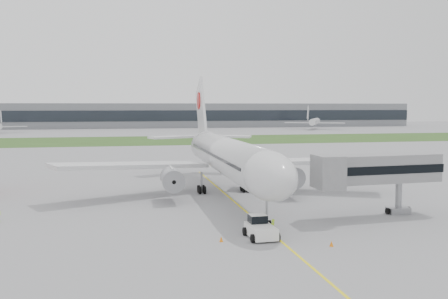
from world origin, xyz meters
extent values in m
plane|color=gray|center=(0.00, 0.00, 0.00)|extent=(600.00, 600.00, 0.00)
cube|color=#2F481B|center=(0.00, 120.00, 0.01)|extent=(600.00, 50.00, 0.02)
cube|color=gray|center=(0.00, 230.00, 7.00)|extent=(320.00, 22.00, 14.00)
cube|color=black|center=(0.00, 219.00, 7.00)|extent=(320.00, 0.60, 6.00)
cylinder|color=silver|center=(0.00, 4.00, 5.60)|extent=(5.00, 38.00, 5.00)
ellipsoid|color=silver|center=(0.00, -15.50, 5.60)|extent=(5.00, 11.00, 5.00)
cube|color=black|center=(0.00, -16.50, 6.50)|extent=(3.20, 1.54, 1.14)
cone|color=silver|center=(0.00, 26.00, 6.40)|extent=(5.00, 10.53, 6.16)
cube|color=silver|center=(-13.00, 6.00, 4.40)|extent=(22.13, 13.52, 1.70)
cube|color=silver|center=(13.00, 6.00, 4.40)|extent=(22.13, 13.52, 1.70)
cylinder|color=#ACACB2|center=(-8.00, 1.50, 3.00)|extent=(2.70, 5.20, 2.70)
cylinder|color=#ACACB2|center=(8.00, 1.50, 3.00)|extent=(2.70, 5.20, 2.70)
cube|color=silver|center=(0.00, 27.50, 11.50)|extent=(0.45, 10.90, 12.76)
cylinder|color=#BC0C0A|center=(0.00, 28.50, 13.50)|extent=(0.60, 3.20, 3.20)
cube|color=silver|center=(-5.00, 28.50, 6.80)|extent=(9.54, 6.34, 0.35)
cube|color=silver|center=(5.00, 28.50, 6.80)|extent=(9.54, 6.34, 0.35)
cylinder|color=gray|center=(0.00, -15.00, 1.55)|extent=(0.24, 0.24, 3.10)
cylinder|color=black|center=(-3.20, 7.00, 0.55)|extent=(1.40, 1.10, 1.10)
cylinder|color=black|center=(3.20, 7.00, 0.55)|extent=(1.40, 1.10, 1.10)
cube|color=white|center=(-1.53, -18.31, 0.71)|extent=(2.36, 4.08, 1.07)
cube|color=white|center=(-1.56, -17.24, 1.60)|extent=(1.65, 1.48, 0.89)
cube|color=black|center=(-1.56, -17.24, 1.65)|extent=(1.70, 1.52, 0.76)
cylinder|color=black|center=(-2.78, -17.02, 0.40)|extent=(0.34, 0.81, 0.80)
cylinder|color=black|center=(-0.37, -16.93, 0.40)|extent=(0.34, 0.81, 0.80)
cylinder|color=black|center=(-2.68, -19.69, 0.40)|extent=(0.34, 0.81, 0.80)
cylinder|color=black|center=(-0.28, -19.60, 0.40)|extent=(0.34, 0.81, 0.80)
cube|color=gray|center=(14.02, -11.81, 5.47)|extent=(14.92, 4.29, 3.15)
cube|color=black|center=(14.02, -11.81, 5.47)|extent=(15.14, 4.41, 0.95)
cube|color=gray|center=(7.28, -13.39, 5.47)|extent=(2.73, 3.57, 3.57)
cylinder|color=gray|center=(17.12, -11.04, 2.00)|extent=(0.74, 0.74, 4.00)
cube|color=gray|center=(17.12, -11.04, 0.37)|extent=(2.63, 1.66, 0.74)
cylinder|color=black|center=(15.76, -11.15, 0.37)|extent=(0.37, 0.76, 0.74)
cylinder|color=black|center=(18.48, -10.93, 0.37)|extent=(0.37, 0.76, 0.74)
cone|color=orange|center=(-5.46, -18.77, 0.26)|extent=(0.37, 0.37, 0.51)
cone|color=orange|center=(3.89, -22.25, 0.25)|extent=(0.37, 0.37, 0.51)
imported|color=#9ED523|center=(-0.30, -18.05, 0.87)|extent=(0.76, 0.71, 1.74)
camera|label=1|loc=(-14.27, -63.02, 12.51)|focal=40.00mm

